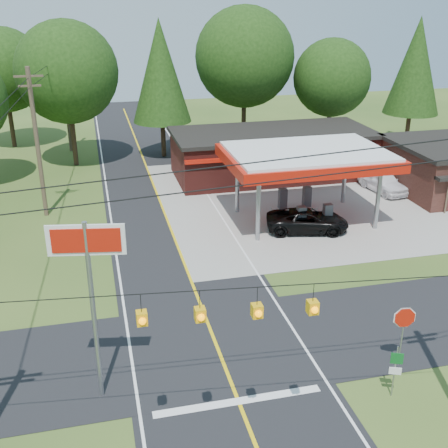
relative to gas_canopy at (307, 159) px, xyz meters
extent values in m
plane|color=#33511C|center=(-9.00, -13.00, -4.27)|extent=(120.00, 120.00, 0.00)
cube|color=black|center=(-9.00, -13.00, -4.26)|extent=(8.00, 120.00, 0.02)
cube|color=black|center=(-9.00, -13.00, -4.25)|extent=(70.00, 7.00, 0.02)
cube|color=yellow|center=(-9.00, -13.00, -4.24)|extent=(0.15, 110.00, 0.00)
cylinder|color=gray|center=(-4.00, -2.50, -2.17)|extent=(0.28, 0.28, 4.20)
cylinder|color=gray|center=(-4.00, 2.50, -2.17)|extent=(0.28, 0.28, 4.20)
cylinder|color=gray|center=(4.00, -2.50, -2.17)|extent=(0.28, 0.28, 4.20)
cylinder|color=gray|center=(4.00, 2.50, -2.17)|extent=(0.28, 0.28, 4.20)
cube|color=#B41609|center=(0.00, 0.00, 0.08)|extent=(10.60, 7.40, 0.70)
cube|color=white|center=(0.00, 0.00, 0.48)|extent=(10.00, 7.00, 0.25)
cube|color=#9E9B93|center=(0.00, -1.80, -4.14)|extent=(3.20, 0.90, 0.22)
cube|color=#3F3F44|center=(-0.90, -1.80, -3.32)|extent=(0.55, 0.45, 1.50)
cube|color=#3F3F44|center=(0.90, -1.80, -3.32)|extent=(0.55, 0.45, 1.50)
cube|color=#9E9B93|center=(0.00, 1.80, -4.14)|extent=(3.20, 0.90, 0.22)
cube|color=#3F3F44|center=(-0.90, 1.80, -3.32)|extent=(0.55, 0.45, 1.50)
cube|color=#3F3F44|center=(0.90, 1.80, -3.32)|extent=(0.55, 0.45, 1.50)
cube|color=#551D18|center=(1.00, 10.00, -2.52)|extent=(16.00, 7.00, 3.50)
cube|color=black|center=(1.00, 10.00, -0.62)|extent=(16.40, 7.40, 0.30)
cube|color=#B41609|center=(1.00, 6.40, -1.57)|extent=(16.00, 0.50, 0.25)
cylinder|color=#473828|center=(-17.00, 5.00, 0.73)|extent=(0.30, 0.30, 10.00)
cube|color=#473828|center=(-17.00, 5.00, 5.13)|extent=(1.80, 0.12, 0.12)
cube|color=#473828|center=(-17.00, 5.00, 4.53)|extent=(1.40, 0.12, 0.12)
cylinder|color=#473828|center=(-15.50, 22.00, 0.48)|extent=(0.30, 0.30, 9.50)
cube|color=#E9A70C|center=(-12.55, -18.70, 1.23)|extent=(0.32, 0.32, 0.42)
cube|color=#E9A70C|center=(-10.85, -18.90, 1.23)|extent=(0.32, 0.32, 0.42)
cube|color=#E9A70C|center=(-9.15, -19.10, 1.23)|extent=(0.32, 0.32, 0.42)
cube|color=#E9A70C|center=(-7.45, -19.30, 1.23)|extent=(0.32, 0.32, 0.42)
cylinder|color=#332316|center=(-15.00, 17.00, -1.93)|extent=(0.44, 0.44, 4.68)
sphere|color=black|center=(-15.00, 17.00, 3.79)|extent=(8.58, 8.58, 8.58)
cylinder|color=#332316|center=(-7.00, 18.00, -2.11)|extent=(0.44, 0.44, 4.32)
cone|color=black|center=(-7.00, 18.00, 3.53)|extent=(5.28, 5.28, 9.00)
cylinder|color=#332316|center=(1.00, 19.00, -1.75)|extent=(0.44, 0.44, 5.04)
sphere|color=black|center=(1.00, 19.00, 4.41)|extent=(9.24, 9.24, 9.24)
cylinder|color=#332316|center=(9.00, 17.00, -2.29)|extent=(0.44, 0.44, 3.96)
sphere|color=black|center=(9.00, 17.00, 2.55)|extent=(7.26, 7.26, 7.26)
cylinder|color=#332316|center=(17.00, 16.00, -2.11)|extent=(0.44, 0.44, 4.32)
cone|color=black|center=(17.00, 16.00, 3.53)|extent=(5.28, 5.28, 9.00)
cylinder|color=#332316|center=(-21.00, 25.00, -2.11)|extent=(0.44, 0.44, 4.32)
sphere|color=black|center=(-21.00, 25.00, 3.17)|extent=(7.92, 7.92, 7.92)
imported|color=black|center=(-0.50, -1.90, -3.54)|extent=(6.29, 6.29, 1.45)
imported|color=white|center=(8.00, 4.00, -3.47)|extent=(5.23, 5.23, 1.58)
cylinder|color=gray|center=(-14.00, -15.00, -0.66)|extent=(0.18, 0.18, 7.21)
cube|color=white|center=(-14.00, -15.00, 2.28)|extent=(2.65, 0.55, 1.13)
cube|color=#B41609|center=(-14.00, -15.05, 2.28)|extent=(2.33, 0.47, 0.87)
cylinder|color=gray|center=(-2.00, -16.00, -2.96)|extent=(0.07, 0.07, 2.61)
cylinder|color=gray|center=(-3.20, -17.63, -3.14)|extent=(0.06, 0.06, 2.25)
cube|color=#0C591E|center=(-3.20, -17.67, -2.53)|extent=(0.44, 0.20, 0.46)
cube|color=white|center=(-3.20, -17.67, -3.10)|extent=(0.44, 0.20, 0.31)
camera|label=1|loc=(-13.52, -32.98, 10.10)|focal=45.00mm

